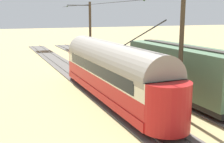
% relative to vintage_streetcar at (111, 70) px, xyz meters
% --- Properties ---
extents(ground_plane, '(220.00, 220.00, 0.00)m').
position_rel_vintage_streetcar_xyz_m(ground_plane, '(-2.54, 1.75, -2.26)').
color(ground_plane, tan).
extents(track_streetcar_siding, '(2.80, 80.00, 0.18)m').
position_rel_vintage_streetcar_xyz_m(track_streetcar_siding, '(-5.08, 1.43, -2.21)').
color(track_streetcar_siding, '#56514C').
rests_on(track_streetcar_siding, ground).
extents(track_adjacent_siding, '(2.80, 80.00, 0.18)m').
position_rel_vintage_streetcar_xyz_m(track_adjacent_siding, '(0.00, 1.43, -2.21)').
color(track_adjacent_siding, '#56514C').
rests_on(track_adjacent_siding, ground).
extents(vintage_streetcar, '(2.65, 17.09, 5.88)m').
position_rel_vintage_streetcar_xyz_m(vintage_streetcar, '(0.00, 0.00, 0.00)').
color(vintage_streetcar, red).
rests_on(vintage_streetcar, ground).
extents(boxcar_adjacent, '(2.96, 11.54, 3.85)m').
position_rel_vintage_streetcar_xyz_m(boxcar_adjacent, '(-5.09, 1.54, -0.10)').
color(boxcar_adjacent, '#4C6B4C').
rests_on(boxcar_adjacent, ground).
extents(catenary_pole_foreground, '(2.85, 0.28, 7.63)m').
position_rel_vintage_streetcar_xyz_m(catenary_pole_foreground, '(-2.56, -12.63, 1.72)').
color(catenary_pole_foreground, '#423323').
rests_on(catenary_pole_foreground, ground).
extents(catenary_pole_mid_near, '(2.85, 0.28, 7.63)m').
position_rel_vintage_streetcar_xyz_m(catenary_pole_mid_near, '(-2.56, 4.73, 1.72)').
color(catenary_pole_mid_near, '#423323').
rests_on(catenary_pole_mid_near, ground).
extents(overhead_wire_run, '(2.65, 38.71, 0.18)m').
position_rel_vintage_streetcar_xyz_m(overhead_wire_run, '(-0.05, 4.00, 4.83)').
color(overhead_wire_run, black).
rests_on(overhead_wire_run, ground).
extents(switch_stand, '(0.50, 0.30, 1.24)m').
position_rel_vintage_streetcar_xyz_m(switch_stand, '(-6.51, -6.03, -1.56)').
color(switch_stand, black).
rests_on(switch_stand, ground).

